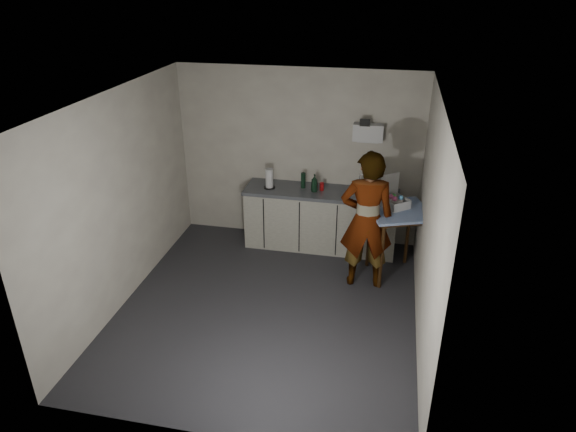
% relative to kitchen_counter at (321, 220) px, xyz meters
% --- Properties ---
extents(ground, '(4.00, 4.00, 0.00)m').
position_rel_kitchen_counter_xyz_m(ground, '(-0.40, -1.70, -0.43)').
color(ground, '#29292E').
rests_on(ground, ground).
extents(wall_back, '(3.60, 0.02, 2.60)m').
position_rel_kitchen_counter_xyz_m(wall_back, '(-0.40, 0.29, 0.87)').
color(wall_back, '#B9B0A2').
rests_on(wall_back, ground).
extents(wall_right, '(0.02, 4.00, 2.60)m').
position_rel_kitchen_counter_xyz_m(wall_right, '(1.39, -1.70, 0.87)').
color(wall_right, '#B9B0A2').
rests_on(wall_right, ground).
extents(wall_left, '(0.02, 4.00, 2.60)m').
position_rel_kitchen_counter_xyz_m(wall_left, '(-2.19, -1.70, 0.87)').
color(wall_left, '#B9B0A2').
rests_on(wall_left, ground).
extents(ceiling, '(3.60, 4.00, 0.01)m').
position_rel_kitchen_counter_xyz_m(ceiling, '(-0.40, -1.70, 2.17)').
color(ceiling, silver).
rests_on(ceiling, wall_back).
extents(kitchen_counter, '(2.24, 0.62, 0.91)m').
position_rel_kitchen_counter_xyz_m(kitchen_counter, '(0.00, 0.00, 0.00)').
color(kitchen_counter, black).
rests_on(kitchen_counter, ground).
extents(wall_shelf, '(0.42, 0.18, 0.37)m').
position_rel_kitchen_counter_xyz_m(wall_shelf, '(0.60, 0.22, 1.32)').
color(wall_shelf, white).
rests_on(wall_shelf, ground).
extents(side_table, '(0.98, 0.98, 0.98)m').
position_rel_kitchen_counter_xyz_m(side_table, '(1.10, -0.60, 0.43)').
color(side_table, '#32210B').
rests_on(side_table, ground).
extents(standing_man, '(0.72, 0.52, 1.86)m').
position_rel_kitchen_counter_xyz_m(standing_man, '(0.71, -0.89, 0.50)').
color(standing_man, '#B2A593').
rests_on(standing_man, ground).
extents(soap_bottle, '(0.13, 0.13, 0.26)m').
position_rel_kitchen_counter_xyz_m(soap_bottle, '(-0.10, -0.05, 0.61)').
color(soap_bottle, black).
rests_on(soap_bottle, kitchen_counter).
extents(soda_can, '(0.06, 0.06, 0.11)m').
position_rel_kitchen_counter_xyz_m(soda_can, '(-0.00, 0.02, 0.54)').
color(soda_can, red).
rests_on(soda_can, kitchen_counter).
extents(dark_bottle, '(0.07, 0.07, 0.23)m').
position_rel_kitchen_counter_xyz_m(dark_bottle, '(-0.28, 0.06, 0.60)').
color(dark_bottle, black).
rests_on(dark_bottle, kitchen_counter).
extents(paper_towel, '(0.17, 0.17, 0.29)m').
position_rel_kitchen_counter_xyz_m(paper_towel, '(-0.76, -0.05, 0.62)').
color(paper_towel, black).
rests_on(paper_towel, kitchen_counter).
extents(dish_rack, '(0.37, 0.28, 0.26)m').
position_rel_kitchen_counter_xyz_m(dish_rack, '(0.69, -0.00, 0.54)').
color(dish_rack, silver).
rests_on(dish_rack, kitchen_counter).
extents(bakery_box, '(0.42, 0.42, 0.41)m').
position_rel_kitchen_counter_xyz_m(bakery_box, '(1.04, -0.51, 0.65)').
color(bakery_box, white).
rests_on(bakery_box, side_table).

